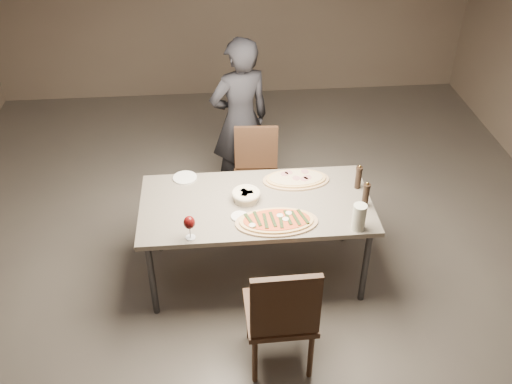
{
  "coord_description": "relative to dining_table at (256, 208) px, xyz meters",
  "views": [
    {
      "loc": [
        -0.31,
        -3.53,
        3.41
      ],
      "look_at": [
        0.0,
        0.0,
        0.85
      ],
      "focal_mm": 40.0,
      "sensor_mm": 36.0,
      "label": 1
    }
  ],
  "objects": [
    {
      "name": "carafe",
      "position": [
        0.71,
        -0.38,
        0.16
      ],
      "size": [
        0.1,
        0.1,
        0.21
      ],
      "rotation": [
        0.0,
        0.0,
        0.31
      ],
      "color": "silver",
      "rests_on": "dining_table"
    },
    {
      "name": "pepper_mill_left",
      "position": [
        0.83,
        0.13,
        0.16
      ],
      "size": [
        0.06,
        0.06,
        0.22
      ],
      "rotation": [
        0.0,
        0.0,
        -0.25
      ],
      "color": "black",
      "rests_on": "dining_table"
    },
    {
      "name": "side_plate",
      "position": [
        -0.56,
        0.38,
        0.06
      ],
      "size": [
        0.2,
        0.2,
        0.01
      ],
      "rotation": [
        0.0,
        0.0,
        -0.2
      ],
      "color": "white",
      "rests_on": "dining_table"
    },
    {
      "name": "room",
      "position": [
        0.0,
        0.0,
        0.71
      ],
      "size": [
        7.0,
        7.0,
        7.0
      ],
      "color": "#5D5750",
      "rests_on": "ground"
    },
    {
      "name": "pepper_mill_right",
      "position": [
        0.83,
        -0.11,
        0.16
      ],
      "size": [
        0.06,
        0.06,
        0.22
      ],
      "rotation": [
        0.0,
        0.0,
        -0.39
      ],
      "color": "black",
      "rests_on": "dining_table"
    },
    {
      "name": "oil_dish",
      "position": [
        -0.14,
        -0.18,
        0.06
      ],
      "size": [
        0.13,
        0.13,
        0.01
      ],
      "rotation": [
        0.0,
        0.0,
        0.1
      ],
      "color": "white",
      "rests_on": "dining_table"
    },
    {
      "name": "wine_glass",
      "position": [
        -0.5,
        -0.38,
        0.19
      ],
      "size": [
        0.09,
        0.09,
        0.19
      ],
      "rotation": [
        0.0,
        0.0,
        0.03
      ],
      "color": "silver",
      "rests_on": "dining_table"
    },
    {
      "name": "diner",
      "position": [
        -0.04,
        1.21,
        0.12
      ],
      "size": [
        0.69,
        0.57,
        1.63
      ],
      "primitive_type": "imported",
      "rotation": [
        0.0,
        0.0,
        3.48
      ],
      "color": "black",
      "rests_on": "ground"
    },
    {
      "name": "ham_pizza",
      "position": [
        0.35,
        0.27,
        0.07
      ],
      "size": [
        0.55,
        0.3,
        0.04
      ],
      "rotation": [
        0.0,
        0.0,
        -0.22
      ],
      "color": "tan",
      "rests_on": "dining_table"
    },
    {
      "name": "zucchini_pizza",
      "position": [
        0.13,
        -0.27,
        0.07
      ],
      "size": [
        0.62,
        0.34,
        0.05
      ],
      "rotation": [
        0.0,
        0.0,
        -0.21
      ],
      "color": "tan",
      "rests_on": "dining_table"
    },
    {
      "name": "dining_table",
      "position": [
        0.0,
        0.0,
        0.0
      ],
      "size": [
        1.8,
        0.9,
        0.75
      ],
      "color": "slate",
      "rests_on": "ground"
    },
    {
      "name": "chair_near",
      "position": [
        0.09,
        -0.97,
        -0.14
      ],
      "size": [
        0.48,
        0.48,
        0.99
      ],
      "rotation": [
        0.0,
        0.0,
        0.02
      ],
      "color": "#412A1B",
      "rests_on": "ground"
    },
    {
      "name": "bread_basket",
      "position": [
        -0.07,
        0.04,
        0.1
      ],
      "size": [
        0.22,
        0.22,
        0.08
      ],
      "rotation": [
        0.0,
        0.0,
        0.17
      ],
      "color": "beige",
      "rests_on": "dining_table"
    },
    {
      "name": "chair_far",
      "position": [
        0.08,
        0.85,
        -0.2
      ],
      "size": [
        0.44,
        0.44,
        0.88
      ],
      "rotation": [
        0.0,
        0.0,
        3.08
      ],
      "color": "#412A1B",
      "rests_on": "ground"
    }
  ]
}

